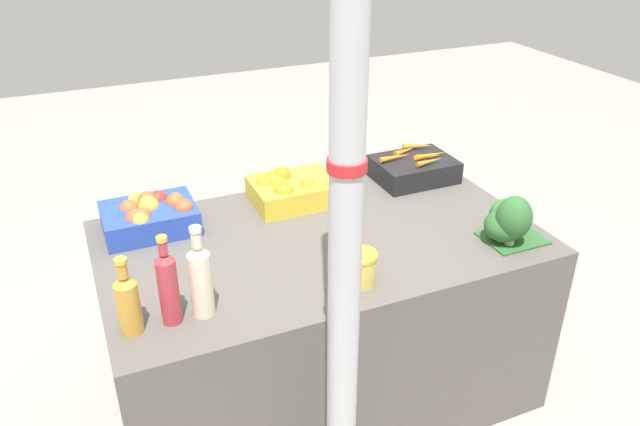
# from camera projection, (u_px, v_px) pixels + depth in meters

# --- Properties ---
(ground_plane) EXTENTS (10.00, 10.00, 0.00)m
(ground_plane) POSITION_uv_depth(u_px,v_px,m) (320.00, 386.00, 2.70)
(ground_plane) COLOR gray
(market_table) EXTENTS (1.63, 0.96, 0.75)m
(market_table) POSITION_uv_depth(u_px,v_px,m) (320.00, 316.00, 2.53)
(market_table) COLOR #56514C
(market_table) RESTS_ON ground_plane
(support_pole) EXTENTS (0.10, 0.10, 2.47)m
(support_pole) POSITION_uv_depth(u_px,v_px,m) (346.00, 209.00, 1.51)
(support_pole) COLOR #B7BABF
(support_pole) RESTS_ON ground_plane
(apple_crate) EXTENTS (0.34, 0.26, 0.14)m
(apple_crate) POSITION_uv_depth(u_px,v_px,m) (150.00, 215.00, 2.37)
(apple_crate) COLOR #2847B7
(apple_crate) RESTS_ON market_table
(orange_crate) EXTENTS (0.34, 0.26, 0.14)m
(orange_crate) POSITION_uv_depth(u_px,v_px,m) (291.00, 189.00, 2.57)
(orange_crate) COLOR gold
(orange_crate) RESTS_ON market_table
(carrot_crate) EXTENTS (0.34, 0.26, 0.13)m
(carrot_crate) POSITION_uv_depth(u_px,v_px,m) (414.00, 168.00, 2.78)
(carrot_crate) COLOR black
(carrot_crate) RESTS_ON market_table
(broccoli_pile) EXTENTS (0.24, 0.20, 0.20)m
(broccoli_pile) POSITION_uv_depth(u_px,v_px,m) (509.00, 220.00, 2.28)
(broccoli_pile) COLOR #2D602D
(broccoli_pile) RESTS_ON market_table
(juice_bottle_amber) EXTENTS (0.07, 0.07, 0.25)m
(juice_bottle_amber) POSITION_uv_depth(u_px,v_px,m) (128.00, 302.00, 1.81)
(juice_bottle_amber) COLOR gold
(juice_bottle_amber) RESTS_ON market_table
(juice_bottle_ruby) EXTENTS (0.06, 0.06, 0.30)m
(juice_bottle_ruby) POSITION_uv_depth(u_px,v_px,m) (168.00, 286.00, 1.84)
(juice_bottle_ruby) COLOR #B2333D
(juice_bottle_ruby) RESTS_ON market_table
(juice_bottle_cloudy) EXTENTS (0.07, 0.07, 0.31)m
(juice_bottle_cloudy) POSITION_uv_depth(u_px,v_px,m) (201.00, 279.00, 1.87)
(juice_bottle_cloudy) COLOR beige
(juice_bottle_cloudy) RESTS_ON market_table
(pickle_jar) EXTENTS (0.12, 0.12, 0.11)m
(pickle_jar) POSITION_uv_depth(u_px,v_px,m) (360.00, 268.00, 2.06)
(pickle_jar) COLOR #DBBC56
(pickle_jar) RESTS_ON market_table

